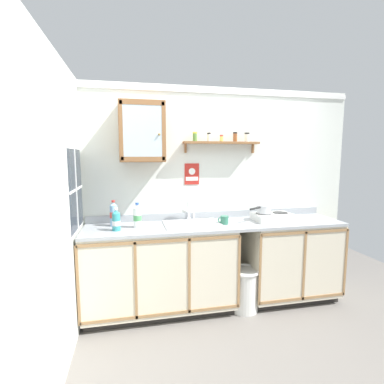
% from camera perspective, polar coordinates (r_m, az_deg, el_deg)
% --- Properties ---
extents(floor, '(5.80, 5.80, 0.00)m').
position_cam_1_polar(floor, '(3.18, 6.57, -23.99)').
color(floor, slate).
rests_on(floor, ground).
extents(back_wall, '(3.40, 0.07, 2.40)m').
position_cam_1_polar(back_wall, '(3.33, 3.55, -0.28)').
color(back_wall, silver).
rests_on(back_wall, ground).
extents(side_wall_left, '(0.05, 3.38, 2.40)m').
position_cam_1_polar(side_wall_left, '(2.37, -24.94, -4.23)').
color(side_wall_left, silver).
rests_on(side_wall_left, ground).
extents(lower_cabinet_run, '(1.55, 0.57, 0.90)m').
position_cam_1_polar(lower_cabinet_run, '(3.13, -6.35, -15.26)').
color(lower_cabinet_run, black).
rests_on(lower_cabinet_run, ground).
extents(lower_cabinet_run_right, '(1.03, 0.57, 0.90)m').
position_cam_1_polar(lower_cabinet_run_right, '(3.58, 18.83, -12.65)').
color(lower_cabinet_run_right, black).
rests_on(lower_cabinet_run_right, ground).
extents(countertop, '(2.76, 0.60, 0.03)m').
position_cam_1_polar(countertop, '(3.10, 5.03, -6.52)').
color(countertop, '#9EA3A8').
rests_on(countertop, lower_cabinet_run).
extents(backsplash, '(2.76, 0.02, 0.08)m').
position_cam_1_polar(backsplash, '(3.34, 3.67, -4.53)').
color(backsplash, '#9EA3A8').
rests_on(backsplash, countertop).
extents(sink, '(0.59, 0.48, 0.41)m').
position_cam_1_polar(sink, '(3.07, -0.02, -6.50)').
color(sink, silver).
rests_on(sink, countertop).
extents(hot_plate_stove, '(0.42, 0.31, 0.08)m').
position_cam_1_polar(hot_plate_stove, '(3.35, 15.77, -4.78)').
color(hot_plate_stove, silver).
rests_on(hot_plate_stove, countertop).
extents(saucepan, '(0.31, 0.22, 0.09)m').
position_cam_1_polar(saucepan, '(3.30, 14.03, -3.27)').
color(saucepan, silver).
rests_on(saucepan, hot_plate_stove).
extents(bottle_detergent_teal_0, '(0.08, 0.08, 0.22)m').
position_cam_1_polar(bottle_detergent_teal_0, '(2.87, -14.83, -5.54)').
color(bottle_detergent_teal_0, teal).
rests_on(bottle_detergent_teal_0, countertop).
extents(bottle_opaque_white_1, '(0.08, 0.08, 0.25)m').
position_cam_1_polar(bottle_opaque_white_1, '(2.94, -10.80, -4.79)').
color(bottle_opaque_white_1, white).
rests_on(bottle_opaque_white_1, countertop).
extents(bottle_water_blue_2, '(0.08, 0.08, 0.27)m').
position_cam_1_polar(bottle_water_blue_2, '(3.06, -15.31, -4.27)').
color(bottle_water_blue_2, '#8CB7E0').
rests_on(bottle_water_blue_2, countertop).
extents(mug, '(0.12, 0.08, 0.09)m').
position_cam_1_polar(mug, '(3.07, 6.41, -5.54)').
color(mug, '#337259').
rests_on(mug, countertop).
extents(wall_cabinet, '(0.46, 0.29, 0.61)m').
position_cam_1_polar(wall_cabinet, '(3.04, -9.88, 11.65)').
color(wall_cabinet, brown).
extents(spice_shelf, '(0.86, 0.14, 0.23)m').
position_cam_1_polar(spice_shelf, '(3.25, 6.01, 9.95)').
color(spice_shelf, brown).
extents(warning_sign, '(0.17, 0.01, 0.24)m').
position_cam_1_polar(warning_sign, '(3.23, -0.03, 3.57)').
color(warning_sign, '#B2261E').
extents(window, '(0.03, 0.64, 0.77)m').
position_cam_1_polar(window, '(2.82, -22.29, 0.47)').
color(window, '#262D38').
extents(trash_bin, '(0.34, 0.34, 0.46)m').
position_cam_1_polar(trash_bin, '(3.28, 10.27, -18.34)').
color(trash_bin, silver).
rests_on(trash_bin, ground).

